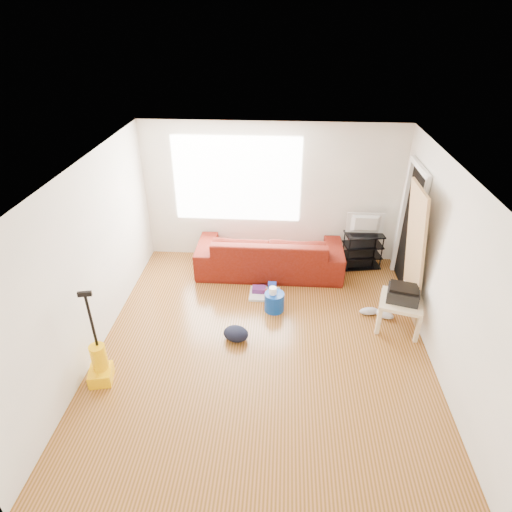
# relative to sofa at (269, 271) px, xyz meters

# --- Properties ---
(room) EXTENTS (4.51, 5.01, 2.51)m
(room) POSITION_rel_sofa_xyz_m (0.06, -1.80, 1.25)
(room) COLOR #5F3B0E
(room) RESTS_ON ground
(sofa) EXTENTS (2.53, 0.99, 0.74)m
(sofa) POSITION_rel_sofa_xyz_m (0.00, 0.00, 0.00)
(sofa) COLOR #58150F
(sofa) RESTS_ON ground
(tv_stand) EXTENTS (0.71, 0.48, 0.66)m
(tv_stand) POSITION_rel_sofa_xyz_m (1.64, 0.27, 0.34)
(tv_stand) COLOR black
(tv_stand) RESTS_ON ground
(tv) EXTENTS (0.64, 0.08, 0.37)m
(tv) POSITION_rel_sofa_xyz_m (1.64, 0.27, 0.84)
(tv) COLOR black
(tv) RESTS_ON tv_stand
(side_table) EXTENTS (0.72, 0.72, 0.48)m
(side_table) POSITION_rel_sofa_xyz_m (1.94, -1.41, 0.40)
(side_table) COLOR tan
(side_table) RESTS_ON ground
(printer) EXTENTS (0.51, 0.43, 0.23)m
(printer) POSITION_rel_sofa_xyz_m (1.94, -1.41, 0.59)
(printer) COLOR black
(printer) RESTS_ON side_table
(bucket) EXTENTS (0.39, 0.39, 0.30)m
(bucket) POSITION_rel_sofa_xyz_m (0.12, -1.14, 0.00)
(bucket) COLOR #083494
(bucket) RESTS_ON ground
(toilet_paper) EXTENTS (0.12, 0.12, 0.11)m
(toilet_paper) POSITION_rel_sofa_xyz_m (0.09, -1.14, 0.21)
(toilet_paper) COLOR white
(toilet_paper) RESTS_ON bucket
(cleaning_tray) EXTENTS (0.49, 0.40, 0.18)m
(cleaning_tray) POSITION_rel_sofa_xyz_m (-0.03, -0.75, 0.05)
(cleaning_tray) COLOR silver
(cleaning_tray) RESTS_ON ground
(backpack) EXTENTS (0.43, 0.38, 0.20)m
(backpack) POSITION_rel_sofa_xyz_m (-0.40, -1.86, 0.00)
(backpack) COLOR black
(backpack) RESTS_ON ground
(sneakers) EXTENTS (0.53, 0.27, 0.12)m
(sneakers) POSITION_rel_sofa_xyz_m (1.68, -1.19, 0.06)
(sneakers) COLOR silver
(sneakers) RESTS_ON ground
(vacuum) EXTENTS (0.33, 0.36, 1.31)m
(vacuum) POSITION_rel_sofa_xyz_m (-2.01, -2.71, 0.24)
(vacuum) COLOR #FFB600
(vacuum) RESTS_ON ground
(door_panel) EXTENTS (0.25, 0.81, 2.02)m
(door_panel) POSITION_rel_sofa_xyz_m (2.12, -1.00, 0.00)
(door_panel) COLOR #9B804B
(door_panel) RESTS_ON ground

